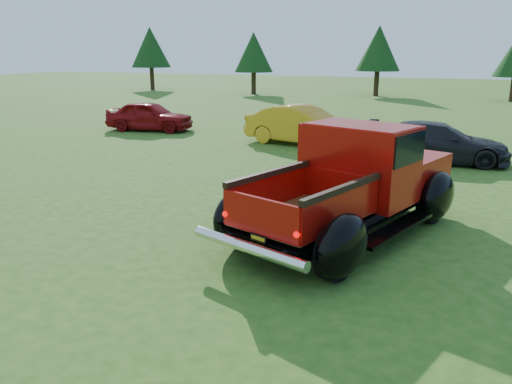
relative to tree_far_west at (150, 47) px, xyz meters
name	(u,v)px	position (x,y,z in m)	size (l,w,h in m)	color
ground	(222,245)	(22.00, -30.00, -3.52)	(120.00, 120.00, 0.00)	#294F16
tree_far_west	(150,47)	(0.00, 0.00, 0.00)	(3.33, 3.33, 5.20)	#332114
tree_west	(254,52)	(10.00, -1.00, -0.41)	(2.94, 2.94, 4.60)	#332114
tree_mid_left	(379,48)	(19.00, 1.00, -0.14)	(3.20, 3.20, 5.00)	#332114
pickup_truck	(358,180)	(23.89, -28.31, -2.61)	(3.68, 5.50, 1.92)	black
show_car_red	(150,116)	(13.50, -19.82, -2.92)	(1.42, 3.53, 1.20)	maroon
show_car_yellow	(303,125)	(20.30, -20.42, -2.85)	(1.42, 4.08, 1.34)	orange
show_car_grey	(437,142)	(24.81, -21.63, -2.94)	(1.63, 4.01, 1.16)	black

